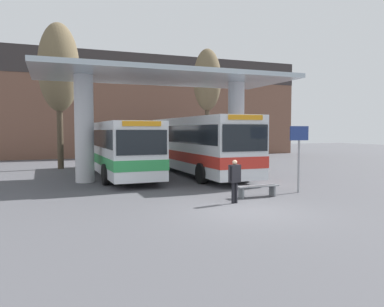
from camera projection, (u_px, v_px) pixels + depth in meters
ground_plane at (245, 211)px, 12.31m from camera, size 100.00×100.00×0.00m
townhouse_backdrop at (115, 96)px, 35.82m from camera, size 40.00×0.58×10.11m
station_canopy at (166, 94)px, 20.34m from camera, size 13.62×6.15×5.67m
transit_bus_left_bay at (116, 146)px, 21.84m from camera, size 2.89×12.14×3.07m
transit_bus_center_bay at (198, 143)px, 21.97m from camera, size 2.79×11.28×3.36m
waiting_bench_near_pillar at (257, 188)px, 14.78m from camera, size 1.76×0.44×0.46m
info_sign_platform at (299, 145)px, 15.78m from camera, size 0.90×0.09×2.82m
pedestrian_waiting at (235, 177)px, 13.51m from camera, size 0.58×0.32×1.58m
poplar_tree_behind_left at (207, 81)px, 30.88m from camera, size 2.31×2.31×9.34m
poplar_tree_behind_right at (59, 68)px, 25.27m from camera, size 2.71×2.71×9.88m
parked_car_street at (163, 147)px, 34.86m from camera, size 4.55×2.30×2.22m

